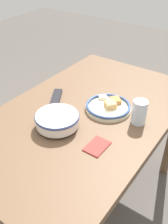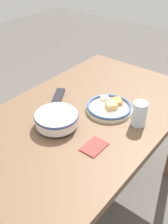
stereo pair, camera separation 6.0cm
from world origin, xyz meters
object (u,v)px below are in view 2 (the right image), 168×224
object	(u,v)px
noodle_bowl	(57,119)
tv_remote	(57,98)
food_plate	(109,107)
drinking_glass	(139,114)

from	to	relation	value
noodle_bowl	tv_remote	xyz separation A→B (m)	(0.17, 0.16, -0.03)
food_plate	noodle_bowl	bearing A→B (deg)	155.88
noodle_bowl	drinking_glass	distance (m)	0.40
noodle_bowl	tv_remote	distance (m)	0.24
food_plate	tv_remote	size ratio (longest dim) A/B	1.25
food_plate	tv_remote	world-z (taller)	food_plate
noodle_bowl	tv_remote	bearing A→B (deg)	43.01
tv_remote	drinking_glass	size ratio (longest dim) A/B	1.57
drinking_glass	tv_remote	bearing A→B (deg)	100.41
drinking_glass	food_plate	bearing A→B (deg)	85.56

